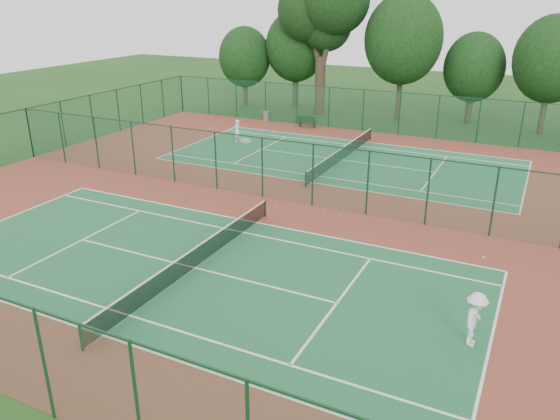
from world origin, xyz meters
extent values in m
plane|color=#1F4816|center=(0.00, 0.00, 0.00)|extent=(120.00, 120.00, 0.00)
cube|color=brown|center=(0.00, 0.00, 0.01)|extent=(40.00, 36.00, 0.01)
cube|color=#1E6034|center=(0.00, -9.00, 0.01)|extent=(23.77, 10.97, 0.01)
cube|color=#226C3D|center=(0.00, 9.00, 0.01)|extent=(23.77, 10.97, 0.01)
cube|color=#1A4F35|center=(0.00, 18.00, 1.75)|extent=(40.00, 0.02, 3.50)
cube|color=#163C22|center=(0.00, 18.00, 3.46)|extent=(40.00, 0.05, 0.05)
cube|color=#174629|center=(0.00, -18.00, 1.75)|extent=(40.00, 0.02, 3.50)
cube|color=#1B532E|center=(-20.00, 0.00, 1.75)|extent=(0.02, 36.00, 3.50)
cube|color=#123319|center=(-20.00, 0.00, 3.46)|extent=(0.05, 36.00, 0.05)
cube|color=#194C31|center=(0.00, 0.00, 1.75)|extent=(40.00, 0.02, 3.50)
cube|color=#143722|center=(0.00, 0.00, 3.46)|extent=(40.00, 0.05, 0.05)
cylinder|color=#153A1D|center=(0.00, -15.40, 0.49)|extent=(0.10, 0.10, 0.97)
cylinder|color=#153A1D|center=(0.00, -2.60, 0.49)|extent=(0.10, 0.10, 0.97)
cube|color=black|center=(0.00, -9.00, 0.48)|extent=(0.02, 12.80, 0.85)
cube|color=white|center=(0.00, -9.00, 0.92)|extent=(0.04, 12.80, 0.06)
cylinder|color=#123219|center=(0.00, 2.60, 0.49)|extent=(0.10, 0.10, 0.97)
cylinder|color=#123219|center=(0.00, 15.40, 0.49)|extent=(0.10, 0.10, 0.97)
cube|color=black|center=(0.00, 9.00, 0.48)|extent=(0.02, 12.80, 0.85)
cube|color=white|center=(0.00, 9.00, 0.92)|extent=(0.04, 12.80, 0.06)
imported|color=white|center=(11.31, -9.45, 0.97)|extent=(0.79, 1.28, 1.91)
imported|color=white|center=(-9.18, 10.16, 0.88)|extent=(0.44, 0.65, 1.73)
cylinder|color=gray|center=(-10.52, 17.56, 0.48)|extent=(0.59, 0.59, 0.93)
cube|color=black|center=(-6.91, 17.11, 0.25)|extent=(0.13, 0.44, 0.49)
cube|color=black|center=(-5.62, 17.24, 0.25)|extent=(0.13, 0.44, 0.49)
cube|color=black|center=(-6.27, 17.17, 0.52)|extent=(1.67, 0.63, 0.05)
cube|color=black|center=(-6.24, 16.96, 0.77)|extent=(1.62, 0.23, 0.49)
cube|color=silver|center=(-8.49, 10.25, 0.16)|extent=(0.82, 0.40, 0.29)
sphere|color=yellow|center=(3.50, -0.83, 0.04)|extent=(0.07, 0.07, 0.07)
sphere|color=#DFEC37|center=(2.42, -0.44, 0.04)|extent=(0.07, 0.07, 0.07)
sphere|color=#D4E936|center=(-0.18, -0.97, 0.05)|extent=(0.08, 0.08, 0.08)
cylinder|color=#362A1D|center=(-7.48, 22.90, 2.70)|extent=(0.99, 0.99, 5.39)
cylinder|color=#362A1D|center=(-8.29, 23.17, 6.74)|extent=(1.83, 0.54, 5.36)
cylinder|color=#362A1D|center=(-6.67, 22.72, 7.01)|extent=(1.71, 0.50, 5.82)
sphere|color=black|center=(-8.92, 23.17, 9.43)|extent=(5.75, 5.75, 5.75)
sphere|color=black|center=(-6.13, 22.72, 10.33)|extent=(6.11, 6.11, 6.11)
sphere|color=black|center=(-7.30, 23.62, 8.09)|extent=(4.67, 4.67, 4.67)
camera|label=1|loc=(12.33, -25.85, 10.83)|focal=35.00mm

